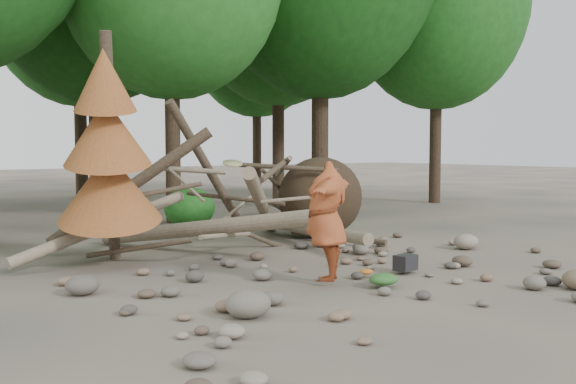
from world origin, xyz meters
TOP-DOWN VIEW (x-y plane):
  - ground at (0.00, 0.00)m, footprint 120.00×120.00m
  - deadfall_pile at (2.02, 4.24)m, footprint 8.55×5.24m
  - dead_conifer at (-3.12, 3.37)m, footprint 2.06×2.16m
  - bush_mid at (0.80, 7.80)m, footprint 1.40×1.40m
  - bush_right at (5.00, 7.00)m, footprint 2.00×2.00m
  - frisbee_thrower at (-0.82, -0.10)m, footprint 3.20×1.99m
  - backpack at (0.91, -0.18)m, footprint 0.45×0.34m
  - cloth_green at (-0.22, -0.79)m, footprint 0.50×0.41m
  - cloth_orange at (0.13, -0.02)m, footprint 0.26×0.22m
  - boulder_front_left at (-2.90, -1.03)m, footprint 0.62×0.55m
  - boulder_mid_right at (3.95, 0.93)m, footprint 0.56×0.51m
  - boulder_mid_left at (-4.23, 1.52)m, footprint 0.51×0.46m

SIDE VIEW (x-z plane):
  - ground at x=0.00m, z-range 0.00..0.00m
  - cloth_orange at x=0.13m, z-range 0.00..0.10m
  - cloth_green at x=-0.22m, z-range 0.00..0.19m
  - backpack at x=0.91m, z-range 0.00..0.27m
  - boulder_mid_left at x=-4.23m, z-range 0.00..0.31m
  - boulder_mid_right at x=3.95m, z-range 0.00..0.34m
  - boulder_front_left at x=-2.90m, z-range 0.00..0.37m
  - bush_mid at x=0.80m, z-range 0.00..1.12m
  - bush_right at x=5.00m, z-range 0.00..1.60m
  - deadfall_pile at x=2.02m, z-range -0.70..2.60m
  - frisbee_thrower at x=-0.82m, z-range 0.05..2.03m
  - dead_conifer at x=-3.12m, z-range -0.06..4.29m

